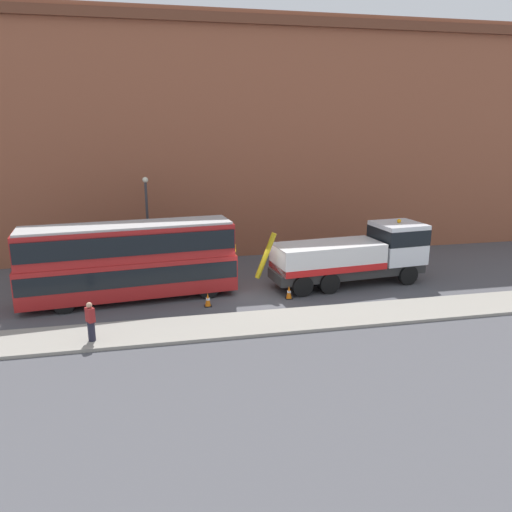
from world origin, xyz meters
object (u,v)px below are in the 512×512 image
object	(u,v)px
pedestrian_onlooker	(91,322)
traffic_cone_near_bus	(208,300)
street_lamp	(147,215)
traffic_cone_midway	(289,293)
double_decker_bus	(129,259)
recovery_tow_truck	(356,254)

from	to	relation	value
pedestrian_onlooker	traffic_cone_near_bus	bearing A→B (deg)	-0.68
street_lamp	traffic_cone_midway	bearing A→B (deg)	-47.07
traffic_cone_near_bus	double_decker_bus	bearing A→B (deg)	153.31
double_decker_bus	street_lamp	size ratio (longest dim) A/B	1.92
recovery_tow_truck	pedestrian_onlooker	size ratio (longest dim) A/B	5.99
recovery_tow_truck	street_lamp	bearing A→B (deg)	146.76
pedestrian_onlooker	traffic_cone_near_bus	distance (m)	6.35
recovery_tow_truck	traffic_cone_near_bus	world-z (taller)	recovery_tow_truck
double_decker_bus	pedestrian_onlooker	size ratio (longest dim) A/B	6.55
pedestrian_onlooker	street_lamp	xyz separation A→B (m)	(2.48, 11.39, 2.49)
pedestrian_onlooker	traffic_cone_midway	size ratio (longest dim) A/B	2.38
recovery_tow_truck	traffic_cone_near_bus	xyz separation A→B (m)	(-8.80, -1.97, -1.42)
recovery_tow_truck	street_lamp	world-z (taller)	street_lamp
traffic_cone_near_bus	traffic_cone_midway	bearing A→B (deg)	3.28
traffic_cone_midway	pedestrian_onlooker	bearing A→B (deg)	-159.11
recovery_tow_truck	traffic_cone_near_bus	bearing A→B (deg)	-173.38
street_lamp	recovery_tow_truck	bearing A→B (deg)	-27.25
traffic_cone_near_bus	street_lamp	size ratio (longest dim) A/B	0.12
double_decker_bus	street_lamp	bearing A→B (deg)	74.67
recovery_tow_truck	pedestrian_onlooker	distance (m)	15.12
double_decker_bus	traffic_cone_near_bus	xyz separation A→B (m)	(3.82, -1.92, -1.89)
pedestrian_onlooker	street_lamp	size ratio (longest dim) A/B	0.29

